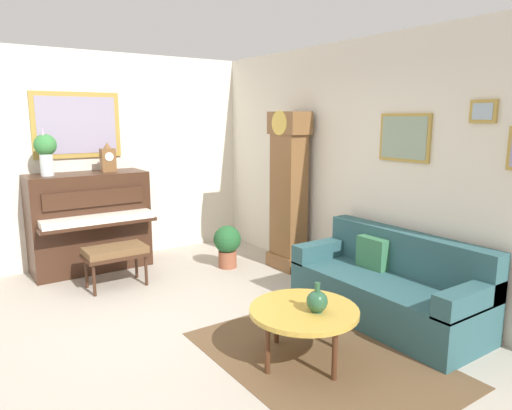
# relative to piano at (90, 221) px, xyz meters

# --- Properties ---
(ground_plane) EXTENTS (6.40, 6.00, 0.10)m
(ground_plane) POSITION_rel_piano_xyz_m (2.23, 0.02, -0.68)
(ground_plane) COLOR #B2A899
(wall_left) EXTENTS (0.13, 4.90, 2.80)m
(wall_left) POSITION_rel_piano_xyz_m (-0.37, 0.02, 0.78)
(wall_left) COLOR silver
(wall_left) RESTS_ON ground_plane
(wall_back) EXTENTS (5.30, 0.13, 2.80)m
(wall_back) POSITION_rel_piano_xyz_m (2.25, 2.42, 0.77)
(wall_back) COLOR silver
(wall_back) RESTS_ON ground_plane
(area_rug) EXTENTS (2.10, 1.50, 0.01)m
(area_rug) POSITION_rel_piano_xyz_m (3.42, 0.89, -0.63)
(area_rug) COLOR brown
(area_rug) RESTS_ON ground_plane
(piano) EXTENTS (0.87, 1.44, 1.26)m
(piano) POSITION_rel_piano_xyz_m (0.00, 0.00, 0.00)
(piano) COLOR #3D2316
(piano) RESTS_ON ground_plane
(piano_bench) EXTENTS (0.42, 0.70, 0.48)m
(piano_bench) POSITION_rel_piano_xyz_m (0.82, 0.05, -0.23)
(piano_bench) COLOR #3D2316
(piano_bench) RESTS_ON ground_plane
(grandfather_clock) EXTENTS (0.52, 0.34, 2.03)m
(grandfather_clock) POSITION_rel_piano_xyz_m (1.40, 2.14, 0.33)
(grandfather_clock) COLOR brown
(grandfather_clock) RESTS_ON ground_plane
(couch) EXTENTS (1.90, 0.80, 0.84)m
(couch) POSITION_rel_piano_xyz_m (3.20, 1.97, -0.32)
(couch) COLOR #2D565B
(couch) RESTS_ON ground_plane
(coffee_table) EXTENTS (0.88, 0.88, 0.45)m
(coffee_table) POSITION_rel_piano_xyz_m (3.35, 0.75, -0.22)
(coffee_table) COLOR gold
(coffee_table) RESTS_ON ground_plane
(mantel_clock) EXTENTS (0.13, 0.18, 0.38)m
(mantel_clock) POSITION_rel_piano_xyz_m (0.00, 0.28, 0.79)
(mantel_clock) COLOR brown
(mantel_clock) RESTS_ON piano
(flower_vase) EXTENTS (0.26, 0.26, 0.58)m
(flower_vase) POSITION_rel_piano_xyz_m (0.00, -0.46, 0.94)
(flower_vase) COLOR silver
(flower_vase) RESTS_ON piano
(green_jug) EXTENTS (0.17, 0.17, 0.24)m
(green_jug) POSITION_rel_piano_xyz_m (3.46, 0.79, -0.10)
(green_jug) COLOR #234C33
(green_jug) RESTS_ON coffee_table
(potted_plant) EXTENTS (0.36, 0.36, 0.56)m
(potted_plant) POSITION_rel_piano_xyz_m (0.95, 1.49, -0.31)
(potted_plant) COLOR #935138
(potted_plant) RESTS_ON ground_plane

